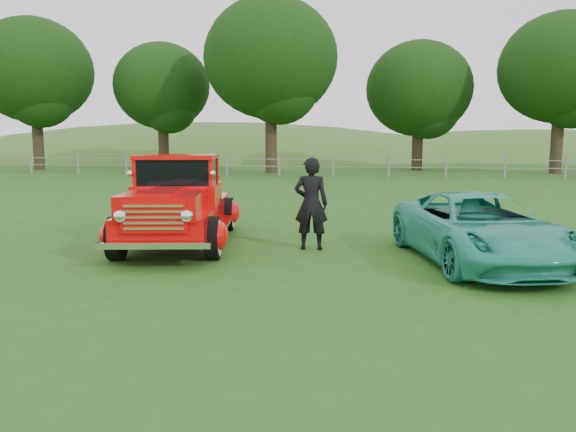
# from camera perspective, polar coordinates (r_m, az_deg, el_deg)

# --- Properties ---
(ground) EXTENTS (140.00, 140.00, 0.00)m
(ground) POSITION_cam_1_polar(r_m,az_deg,el_deg) (9.32, -5.12, -5.13)
(ground) COLOR #265216
(ground) RESTS_ON ground
(distant_hills) EXTENTS (116.00, 60.00, 18.00)m
(distant_hills) POSITION_cam_1_polar(r_m,az_deg,el_deg) (68.89, 3.38, 2.36)
(distant_hills) COLOR #386023
(distant_hills) RESTS_ON ground
(fence_line) EXTENTS (48.00, 0.12, 1.20)m
(fence_line) POSITION_cam_1_polar(r_m,az_deg,el_deg) (30.93, 4.61, 5.11)
(fence_line) COLOR gray
(fence_line) RESTS_ON ground
(tree_far_west) EXTENTS (7.60, 7.60, 9.93)m
(tree_far_west) POSITION_cam_1_polar(r_m,az_deg,el_deg) (41.52, -24.41, 13.28)
(tree_far_west) COLOR black
(tree_far_west) RESTS_ON ground
(tree_mid_west) EXTENTS (6.40, 6.40, 8.46)m
(tree_mid_west) POSITION_cam_1_polar(r_m,az_deg,el_deg) (39.61, -12.69, 12.72)
(tree_mid_west) COLOR black
(tree_mid_west) RESTS_ON ground
(tree_near_west) EXTENTS (8.00, 8.00, 10.42)m
(tree_near_west) POSITION_cam_1_polar(r_m,az_deg,el_deg) (34.70, -1.77, 15.69)
(tree_near_west) COLOR black
(tree_near_west) RESTS_ON ground
(tree_near_east) EXTENTS (6.80, 6.80, 8.33)m
(tree_near_east) POSITION_cam_1_polar(r_m,az_deg,el_deg) (38.05, 13.17, 12.45)
(tree_near_east) COLOR black
(tree_near_east) RESTS_ON ground
(tree_mid_east) EXTENTS (7.20, 7.20, 9.44)m
(tree_mid_east) POSITION_cam_1_polar(r_m,az_deg,el_deg) (37.64, 26.04, 13.34)
(tree_mid_east) COLOR black
(tree_mid_east) RESTS_ON ground
(red_pickup) EXTENTS (2.84, 5.21, 1.78)m
(red_pickup) POSITION_cam_1_polar(r_m,az_deg,el_deg) (11.38, -11.02, 1.19)
(red_pickup) COLOR black
(red_pickup) RESTS_ON ground
(teal_sedan) EXTENTS (2.89, 4.59, 1.18)m
(teal_sedan) POSITION_cam_1_polar(r_m,az_deg,el_deg) (9.98, 18.78, -1.21)
(teal_sedan) COLOR teal
(teal_sedan) RESTS_ON ground
(man) EXTENTS (0.65, 0.43, 1.75)m
(man) POSITION_cam_1_polar(r_m,az_deg,el_deg) (10.58, 2.36, 1.26)
(man) COLOR black
(man) RESTS_ON ground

